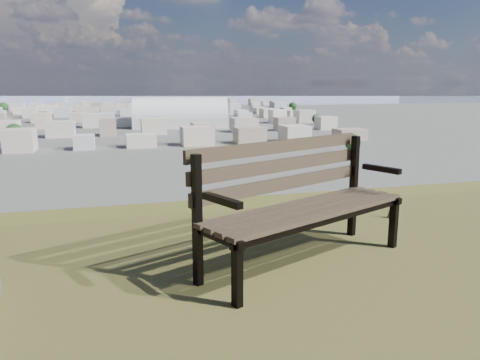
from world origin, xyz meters
name	(u,v)px	position (x,y,z in m)	size (l,w,h in m)	color
park_bench	(298,195)	(0.93, 2.31, 25.55)	(1.95, 1.31, 0.98)	#463A28
arena	(181,118)	(42.23, 286.19, 5.63)	(59.34, 31.45, 23.90)	silver
city_blocks	(109,112)	(0.00, 394.44, 3.50)	(395.00, 361.00, 7.00)	beige
city_trees	(66,118)	(-26.39, 319.00, 4.83)	(406.52, 387.20, 9.98)	#36271B
bay_water	(107,98)	(0.00, 900.00, 0.00)	(2400.00, 700.00, 0.12)	#909EB7
far_hills	(84,84)	(-60.92, 1402.93, 25.47)	(2050.00, 340.00, 60.00)	#989FBD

